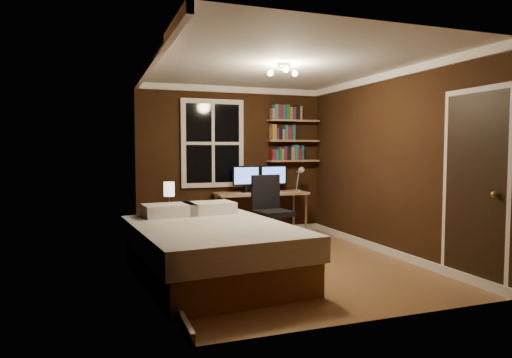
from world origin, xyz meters
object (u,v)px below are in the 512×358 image
object	(u,v)px
bed	(211,250)
office_chair	(271,220)
desk	(261,196)
monitor_left	(246,179)
radiator	(209,220)
desk_lamp	(300,179)
nightstand	(170,233)
monitor_right	(273,178)
bedside_lamp	(169,197)

from	to	relation	value
bed	office_chair	world-z (taller)	office_chair
desk	office_chair	bearing A→B (deg)	-102.05
monitor_left	office_chair	size ratio (longest dim) A/B	0.44
bed	office_chair	xyz separation A→B (m)	(1.19, 1.18, 0.09)
radiator	monitor_left	size ratio (longest dim) A/B	1.19
radiator	desk_lamp	bearing A→B (deg)	-10.85
bed	desk	bearing A→B (deg)	51.65
nightstand	radiator	size ratio (longest dim) A/B	1.00
monitor_right	desk_lamp	distance (m)	0.45
monitor_left	desk_lamp	world-z (taller)	monitor_left
radiator	monitor_left	xyz separation A→B (m)	(0.61, -0.13, 0.68)
desk_lamp	bedside_lamp	bearing A→B (deg)	-164.70
monitor_left	office_chair	distance (m)	1.20
radiator	desk_lamp	distance (m)	1.68
monitor_right	radiator	bearing A→B (deg)	173.36
desk	radiator	bearing A→B (deg)	166.27
desk	monitor_right	world-z (taller)	monitor_right
radiator	monitor_right	size ratio (longest dim) A/B	1.19
bed	monitor_left	bearing A→B (deg)	57.02
radiator	monitor_right	world-z (taller)	monitor_right
bedside_lamp	bed	bearing A→B (deg)	-81.01
monitor_left	office_chair	bearing A→B (deg)	-88.91
desk	bedside_lamp	bearing A→B (deg)	-156.38
bedside_lamp	radiator	world-z (taller)	bedside_lamp
radiator	office_chair	xyz separation A→B (m)	(0.63, -1.21, 0.14)
bedside_lamp	radiator	xyz separation A→B (m)	(0.80, 0.92, -0.50)
bedside_lamp	desk	distance (m)	1.79
office_chair	radiator	bearing A→B (deg)	108.54
nightstand	desk	bearing A→B (deg)	34.08
nightstand	monitor_left	size ratio (longest dim) A/B	1.19
bed	bedside_lamp	xyz separation A→B (m)	(-0.23, 1.47, 0.45)
nightstand	radiator	bearing A→B (deg)	59.49
bed	desk_lamp	size ratio (longest dim) A/B	5.45
nightstand	office_chair	bearing A→B (deg)	-0.75
desk_lamp	office_chair	distance (m)	1.38
office_chair	monitor_right	bearing A→B (deg)	57.53
nightstand	monitor_left	xyz separation A→B (m)	(1.41, 0.79, 0.68)
nightstand	desk	world-z (taller)	desk
radiator	desk_lamp	world-z (taller)	desk_lamp
monitor_left	office_chair	xyz separation A→B (m)	(0.02, -1.08, -0.54)
nightstand	monitor_left	world-z (taller)	monitor_left
bed	desk_lamp	distance (m)	3.02
bed	bedside_lamp	size ratio (longest dim) A/B	5.51
bed	desk	distance (m)	2.62
radiator	monitor_left	distance (m)	0.92
bed	nightstand	world-z (taller)	bed
bedside_lamp	monitor_right	bearing A→B (deg)	22.73
nightstand	desk	distance (m)	1.83
desk_lamp	office_chair	bearing A→B (deg)	-134.04
bed	desk	size ratio (longest dim) A/B	1.55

